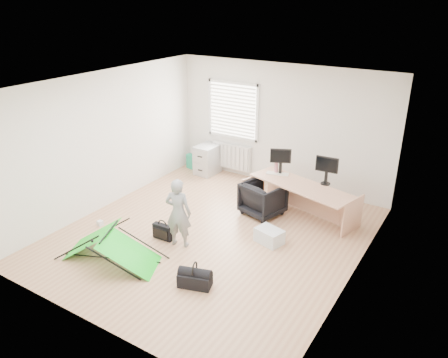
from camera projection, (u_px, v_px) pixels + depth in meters
The scene contains 18 objects.
ground at pixel (212, 235), 7.87m from camera, with size 5.50×5.50×0.00m, color tan.
back_wall at pixel (281, 126), 9.48m from camera, with size 5.00×0.02×2.70m, color silver.
window at pixel (233, 110), 9.96m from camera, with size 1.20×0.06×1.20m, color silver.
radiator at pixel (232, 156), 10.36m from camera, with size 1.00×0.12×0.60m, color silver.
desk at pixel (300, 202), 8.31m from camera, with size 2.06×0.65×0.70m, color tan.
filing_cabinet at pixel (208, 159), 10.43m from camera, with size 0.45×0.60×0.70m, color #AEB1B3.
monitor_left at pixel (281, 165), 8.60m from camera, with size 0.41×0.09×0.39m, color black.
monitor_right at pixel (326, 174), 8.14m from camera, with size 0.42×0.09×0.40m, color black.
keyboard at pixel (277, 174), 8.67m from camera, with size 0.44×0.15×0.02m, color beige.
thermos at pixel (276, 167), 8.68m from camera, with size 0.07×0.07×0.25m, color #B4656E.
office_chair at pixel (263, 199), 8.49m from camera, with size 0.71×0.73×0.67m, color black.
person at pixel (178, 213), 7.32m from camera, with size 0.45×0.30×1.23m, color gray.
kite at pixel (110, 245), 7.05m from camera, with size 1.66×0.73×0.51m, color #13CB1C, non-canonical shape.
storage_crate at pixel (269, 236), 7.57m from camera, with size 0.46×0.32×0.26m, color silver.
tote_bag at pixel (192, 162), 10.77m from camera, with size 0.30×0.13×0.36m, color #1D9168.
laptop_bag at pixel (163, 232), 7.69m from camera, with size 0.37×0.11×0.28m, color black.
white_box at pixel (100, 223), 8.17m from camera, with size 0.09×0.09×0.09m, color silver.
duffel_bag at pixel (195, 280), 6.45m from camera, with size 0.49×0.25×0.21m, color black.
Camera 1 is at (3.80, -5.69, 4.01)m, focal length 35.00 mm.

